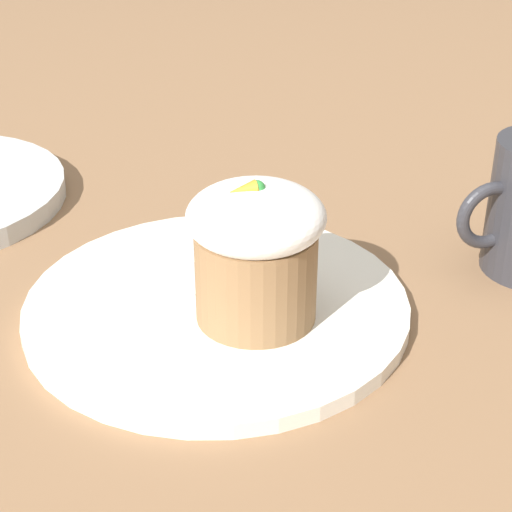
{
  "coord_description": "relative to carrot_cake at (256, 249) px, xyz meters",
  "views": [
    {
      "loc": [
        0.13,
        0.49,
        0.32
      ],
      "look_at": [
        -0.02,
        0.03,
        0.06
      ],
      "focal_mm": 60.0,
      "sensor_mm": 36.0,
      "label": 1
    }
  ],
  "objects": [
    {
      "name": "ground_plane",
      "position": [
        0.02,
        -0.03,
        -0.06
      ],
      "size": [
        4.0,
        4.0,
        0.0
      ],
      "primitive_type": "plane",
      "color": "#846042"
    },
    {
      "name": "spoon",
      "position": [
        0.02,
        -0.06,
        -0.05
      ],
      "size": [
        0.04,
        0.12,
        0.01
      ],
      "color": "silver",
      "rests_on": "dessert_plate"
    },
    {
      "name": "carrot_cake",
      "position": [
        0.0,
        0.0,
        0.0
      ],
      "size": [
        0.09,
        0.09,
        0.1
      ],
      "color": "olive",
      "rests_on": "dessert_plate"
    },
    {
      "name": "dessert_plate",
      "position": [
        0.02,
        -0.03,
        -0.06
      ],
      "size": [
        0.27,
        0.27,
        0.01
      ],
      "color": "white",
      "rests_on": "ground_plane"
    }
  ]
}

